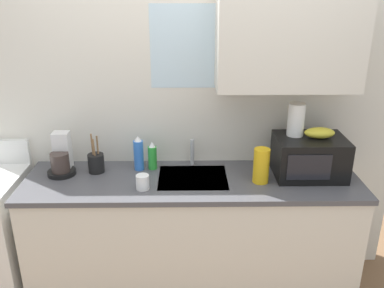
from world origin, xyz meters
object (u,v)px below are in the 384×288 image
object	(u,v)px
dish_soap_bottle_green	(152,156)
coffee_maker	(62,159)
dish_soap_bottle_blue	(139,154)
mug_white	(143,182)
microwave	(309,157)
paper_towel_roll	(296,120)
banana_bunch	(320,133)
utensil_crock	(96,162)
cereal_canister	(261,166)

from	to	relation	value
dish_soap_bottle_green	coffee_maker	bearing A→B (deg)	-174.59
dish_soap_bottle_blue	mug_white	size ratio (longest dim) A/B	2.61
microwave	paper_towel_roll	world-z (taller)	paper_towel_roll
paper_towel_roll	dish_soap_bottle_green	bearing A→B (deg)	176.05
mug_white	dish_soap_bottle_green	bearing A→B (deg)	82.57
banana_bunch	dish_soap_bottle_green	size ratio (longest dim) A/B	1.00
microwave	dish_soap_bottle_green	size ratio (longest dim) A/B	2.30
utensil_crock	mug_white	bearing A→B (deg)	-37.01
microwave	dish_soap_bottle_blue	world-z (taller)	microwave
dish_soap_bottle_blue	cereal_canister	world-z (taller)	dish_soap_bottle_blue
banana_bunch	mug_white	bearing A→B (deg)	-170.65
dish_soap_bottle_blue	microwave	bearing A→B (deg)	-5.33
dish_soap_bottle_green	utensil_crock	bearing A→B (deg)	-173.08
dish_soap_bottle_blue	utensil_crock	distance (m)	0.30
microwave	banana_bunch	xyz separation A→B (m)	(0.05, 0.00, 0.17)
microwave	coffee_maker	world-z (taller)	coffee_maker
microwave	paper_towel_roll	bearing A→B (deg)	152.62
banana_bunch	dish_soap_bottle_blue	size ratio (longest dim) A/B	0.81
dish_soap_bottle_green	utensil_crock	xyz separation A→B (m)	(-0.38, -0.05, -0.02)
banana_bunch	coffee_maker	distance (m)	1.74
paper_towel_roll	microwave	bearing A→B (deg)	-27.38
paper_towel_roll	cereal_canister	world-z (taller)	paper_towel_roll
dish_soap_bottle_blue	cereal_canister	bearing A→B (deg)	-14.16
coffee_maker	dish_soap_bottle_blue	size ratio (longest dim) A/B	1.13
mug_white	paper_towel_roll	bearing A→B (deg)	13.45
cereal_canister	mug_white	size ratio (longest dim) A/B	2.45
microwave	utensil_crock	size ratio (longest dim) A/B	1.63
microwave	dish_soap_bottle_blue	xyz separation A→B (m)	(-1.16, 0.11, -0.02)
coffee_maker	mug_white	world-z (taller)	coffee_maker
microwave	coffee_maker	xyz separation A→B (m)	(-1.68, 0.06, -0.03)
mug_white	utensil_crock	size ratio (longest dim) A/B	0.34
banana_bunch	dish_soap_bottle_blue	world-z (taller)	banana_bunch
microwave	mug_white	xyz separation A→B (m)	(-1.10, -0.19, -0.09)
dish_soap_bottle_green	mug_white	bearing A→B (deg)	-97.43
paper_towel_roll	dish_soap_bottle_blue	xyz separation A→B (m)	(-1.06, 0.06, -0.26)
microwave	banana_bunch	world-z (taller)	banana_bunch
paper_towel_roll	coffee_maker	bearing A→B (deg)	179.70
coffee_maker	mug_white	bearing A→B (deg)	-23.37
paper_towel_roll	dish_soap_bottle_green	distance (m)	1.01
paper_towel_roll	coffee_maker	world-z (taller)	paper_towel_roll
dish_soap_bottle_green	microwave	bearing A→B (deg)	-6.34
dish_soap_bottle_blue	mug_white	bearing A→B (deg)	-79.70
microwave	paper_towel_roll	size ratio (longest dim) A/B	2.09
paper_towel_roll	dish_soap_bottle_green	world-z (taller)	paper_towel_roll
dish_soap_bottle_green	mug_white	size ratio (longest dim) A/B	2.11
dish_soap_bottle_green	cereal_canister	xyz separation A→B (m)	(0.72, -0.22, 0.02)
dish_soap_bottle_green	dish_soap_bottle_blue	world-z (taller)	dish_soap_bottle_blue
coffee_maker	utensil_crock	xyz separation A→B (m)	(0.23, 0.01, -0.03)
cereal_canister	coffee_maker	bearing A→B (deg)	173.25
microwave	banana_bunch	distance (m)	0.18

